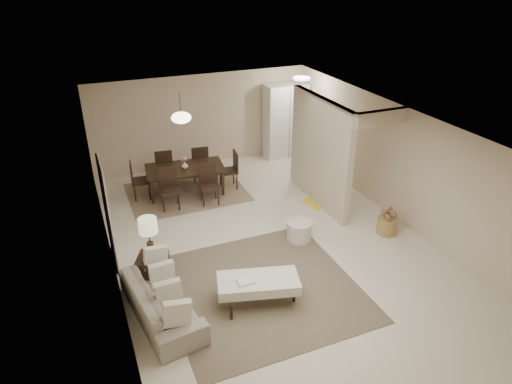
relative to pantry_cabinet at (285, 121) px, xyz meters
name	(u,v)px	position (x,y,z in m)	size (l,w,h in m)	color
floor	(269,243)	(-2.35, -4.15, -1.05)	(9.00, 9.00, 0.00)	beige
ceiling	(271,125)	(-2.35, -4.15, 1.45)	(9.00, 9.00, 0.00)	white
back_wall	(202,120)	(-2.35, 0.35, 0.20)	(6.00, 6.00, 0.00)	#C7B497
left_wall	(107,219)	(-5.35, -4.15, 0.20)	(9.00, 9.00, 0.00)	#C7B497
right_wall	(398,164)	(0.65, -4.15, 0.20)	(9.00, 9.00, 0.00)	#C7B497
partition	(320,152)	(-0.55, -2.90, 0.20)	(0.15, 2.50, 2.50)	#C7B497
doorway	(107,214)	(-5.32, -3.55, -0.03)	(0.04, 0.90, 2.04)	black
pantry_cabinet	(285,121)	(0.00, 0.00, 0.00)	(1.20, 0.55, 2.10)	white
flush_light	(302,78)	(-0.05, -0.95, 1.41)	(0.44, 0.44, 0.05)	white
living_rug	(262,288)	(-3.05, -5.41, -1.04)	(3.20, 3.20, 0.01)	brown
sofa	(161,301)	(-4.80, -5.41, -0.76)	(0.79, 2.01, 0.59)	gray
ottoman_bench	(258,284)	(-3.25, -5.71, -0.67)	(1.45, 0.95, 0.48)	beige
side_table	(153,270)	(-4.75, -4.53, -0.77)	(0.50, 0.50, 0.55)	black
table_lamp	(148,229)	(-4.75, -4.53, 0.07)	(0.32, 0.32, 0.76)	#412D1B
round_pouf	(299,231)	(-1.72, -4.25, -0.85)	(0.52, 0.52, 0.41)	beige
wicker_basket	(387,226)	(0.09, -4.73, -0.87)	(0.42, 0.42, 0.35)	olive
dining_rug	(187,192)	(-3.30, -1.28, -1.04)	(2.80, 2.10, 0.01)	#7C664D
dining_table	(186,181)	(-3.30, -1.28, -0.72)	(1.86, 1.04, 0.66)	black
dining_chairs	(186,175)	(-3.30, -1.28, -0.57)	(2.58, 1.99, 0.95)	black
vase	(185,165)	(-3.30, -1.28, -0.31)	(0.15, 0.15, 0.16)	white
yellow_mat	(325,200)	(-0.34, -2.95, -1.04)	(0.98, 0.60, 0.01)	yellow
pendant_light	(181,118)	(-3.30, -1.28, 0.87)	(0.46, 0.46, 0.71)	#412D1B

